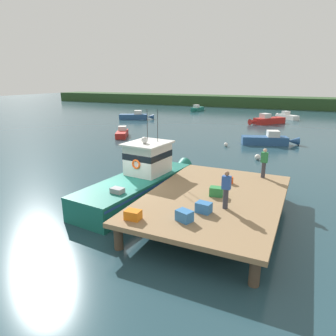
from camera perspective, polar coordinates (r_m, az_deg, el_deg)
The scene contains 19 objects.
ground_plane at distance 16.71m, azimuth -7.57°, elevation -6.41°, with size 200.00×200.00×0.00m, color #23424C.
dock at distance 14.45m, azimuth 8.64°, elevation -5.60°, with size 6.00×9.00×1.20m.
main_fishing_boat at distance 17.16m, azimuth -4.89°, elevation -2.11°, with size 3.31×9.93×4.80m.
crate_stack_mid_dock at distance 14.32m, azimuth 9.02°, elevation -4.36°, with size 0.60×0.44×0.42m, color #2D8442.
crate_single_far at distance 11.77m, azimuth 3.08°, elevation -8.91°, with size 0.60×0.44×0.43m, color #3370B2.
crate_stack_near_edge at distance 11.97m, azimuth -6.56°, elevation -8.69°, with size 0.60×0.44×0.37m, color orange.
crate_single_by_cleat at distance 12.55m, azimuth 6.69°, elevation -7.33°, with size 0.60×0.44×0.43m, color #3370B2.
bait_bucket at distance 16.14m, azimuth 11.54°, elevation -2.24°, with size 0.32×0.32×0.34m, color #E04C19.
deckhand_by_the_boat at distance 17.35m, azimuth 17.51°, elevation 1.00°, with size 0.36×0.22×1.63m.
deckhand_further_back at distance 12.82m, azimuth 10.81°, elevation -3.88°, with size 0.36×0.22×1.63m.
moored_boat_far_left at distance 47.67m, azimuth 18.03°, elevation 8.49°, with size 4.82×5.36×1.53m.
moored_boat_mid_harbor at distance 35.88m, azimuth -8.54°, elevation 6.51°, with size 2.76×4.34×1.12m.
moored_boat_far_right at distance 32.54m, azimuth 18.29°, elevation 5.04°, with size 5.65×2.81×1.42m.
moored_boat_outer_mooring at distance 54.79m, azimuth 21.34°, elevation 9.00°, with size 4.02×4.19×1.23m.
moored_boat_near_channel at distance 50.91m, azimuth -6.04°, elevation 9.61°, with size 5.59×3.30×1.43m.
moored_boat_off_the_point at distance 64.01m, azimuth 5.44°, elevation 10.96°, with size 1.43×5.07×1.28m.
mooring_buoy_inshore at distance 26.09m, azimuth 16.40°, elevation 1.97°, with size 0.47×0.47×0.47m, color silver.
mooring_buoy_channel_marker at distance 30.58m, azimuth 10.78°, elevation 4.33°, with size 0.39×0.39×0.39m, color silver.
far_shoreline at distance 75.56m, azimuth 18.97°, elevation 11.57°, with size 120.00×8.00×2.40m, color #284723.
Camera 1 is at (8.45, -12.91, 6.44)m, focal length 32.61 mm.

